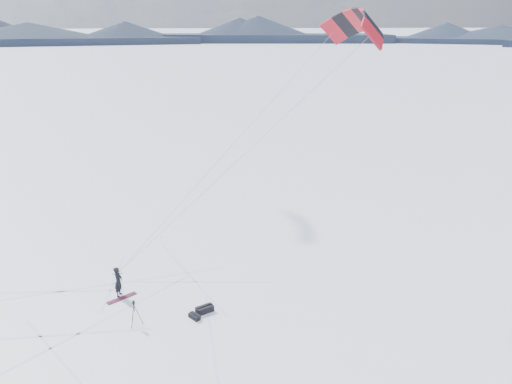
{
  "coord_description": "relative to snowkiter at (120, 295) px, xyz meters",
  "views": [
    {
      "loc": [
        3.21,
        -21.74,
        13.87
      ],
      "look_at": [
        6.38,
        2.65,
        5.37
      ],
      "focal_mm": 35.0,
      "sensor_mm": 36.0,
      "label": 1
    }
  ],
  "objects": [
    {
      "name": "gear_bag_b",
      "position": [
        3.93,
        -2.69,
        0.13
      ],
      "size": [
        0.64,
        0.69,
        0.29
      ],
      "rotation": [
        0.0,
        0.0,
        -0.89
      ],
      "color": "black",
      "rests_on": "ground"
    },
    {
      "name": "snow_tracks",
      "position": [
        0.43,
        -2.97,
        0.0
      ],
      "size": [
        17.62,
        14.39,
        0.01
      ],
      "color": "silver",
      "rests_on": "ground"
    },
    {
      "name": "ground",
      "position": [
        0.99,
        -2.26,
        0.0
      ],
      "size": [
        1800.0,
        1800.0,
        0.0
      ],
      "primitive_type": "plane",
      "color": "white"
    },
    {
      "name": "gear_bag_a",
      "position": [
        4.44,
        -2.19,
        0.17
      ],
      "size": [
        0.96,
        0.75,
        0.39
      ],
      "rotation": [
        0.0,
        0.0,
        0.46
      ],
      "color": "black",
      "rests_on": "ground"
    },
    {
      "name": "snowboard",
      "position": [
        0.15,
        -0.33,
        0.02
      ],
      "size": [
        1.52,
        1.2,
        0.04
      ],
      "primitive_type": "cube",
      "rotation": [
        0.0,
        0.0,
        0.62
      ],
      "color": "maroon",
      "rests_on": "ground"
    },
    {
      "name": "tripod",
      "position": [
        1.1,
        -2.84,
        0.83
      ],
      "size": [
        0.59,
        0.66,
        1.29
      ],
      "rotation": [
        0.0,
        0.0,
        0.07
      ],
      "color": "black",
      "rests_on": "ground"
    },
    {
      "name": "snowkiter",
      "position": [
        0.0,
        0.0,
        0.0
      ],
      "size": [
        0.5,
        0.67,
        1.66
      ],
      "primitive_type": "imported",
      "rotation": [
        0.0,
        0.0,
        1.4
      ],
      "color": "black",
      "rests_on": "ground"
    },
    {
      "name": "power_kite",
      "position": [
        12.37,
        0.77,
        13.54
      ],
      "size": [
        13.58,
        5.86,
        13.15
      ],
      "color": "#B4141F",
      "rests_on": "ground"
    },
    {
      "name": "horizon_hills",
      "position": [
        0.99,
        -2.26,
        3.48
      ],
      "size": [
        704.0,
        704.42,
        8.59
      ],
      "color": "#192534",
      "rests_on": "ground"
    }
  ]
}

